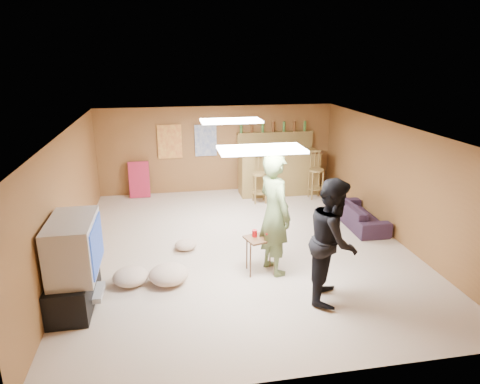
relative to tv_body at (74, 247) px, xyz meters
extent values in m
plane|color=#BDA690|center=(2.65, 1.50, -0.90)|extent=(7.00, 7.00, 0.00)
cube|color=silver|center=(2.65, 1.50, 1.30)|extent=(6.00, 7.00, 0.02)
cube|color=brown|center=(2.65, 5.00, 0.20)|extent=(6.00, 0.02, 2.20)
cube|color=brown|center=(2.65, -2.00, 0.20)|extent=(6.00, 0.02, 2.20)
cube|color=brown|center=(-0.35, 1.50, 0.20)|extent=(0.02, 7.00, 2.20)
cube|color=brown|center=(5.65, 1.50, 0.20)|extent=(0.02, 7.00, 2.20)
cube|color=black|center=(-0.07, 0.00, -0.65)|extent=(0.55, 1.30, 0.50)
cube|color=#B2B2B7|center=(0.15, 0.00, -0.75)|extent=(0.35, 0.50, 0.08)
cube|color=#B2B2B7|center=(0.00, 0.00, 0.00)|extent=(0.60, 1.10, 0.80)
cube|color=navy|center=(0.31, 0.00, 0.00)|extent=(0.02, 0.95, 0.65)
cube|color=brown|center=(4.15, 4.45, -0.35)|extent=(2.00, 0.60, 1.10)
cube|color=#442915|center=(4.15, 4.20, 0.20)|extent=(2.10, 0.12, 0.05)
cube|color=brown|center=(4.15, 4.90, 0.60)|extent=(2.00, 0.18, 0.05)
cube|color=brown|center=(4.15, 4.92, 0.30)|extent=(2.00, 0.14, 0.60)
cube|color=#BF3F26|center=(1.45, 4.96, 0.45)|extent=(0.60, 0.03, 0.85)
cube|color=#334C99|center=(2.35, 4.96, 0.45)|extent=(0.55, 0.03, 0.80)
cube|color=#B3213F|center=(0.65, 4.80, -0.45)|extent=(0.50, 0.26, 0.91)
cube|color=white|center=(2.65, 0.00, 1.27)|extent=(1.20, 0.60, 0.04)
cube|color=white|center=(2.65, 2.70, 1.27)|extent=(1.20, 0.60, 0.04)
imported|color=#56673B|center=(2.99, 0.47, 0.10)|extent=(0.68, 0.84, 2.01)
imported|color=black|center=(3.61, -0.46, 0.01)|extent=(1.00, 1.10, 1.83)
imported|color=black|center=(5.27, 2.08, -0.66)|extent=(0.66, 1.64, 0.48)
cube|color=#442915|center=(2.77, 0.45, -0.59)|extent=(0.57, 0.50, 0.62)
cylinder|color=#AA0B0E|center=(2.67, 0.50, -0.22)|extent=(0.09, 0.09, 0.11)
cylinder|color=#AA0B0E|center=(2.86, 0.35, -0.22)|extent=(0.09, 0.09, 0.12)
cylinder|color=navy|center=(2.88, 0.56, -0.22)|extent=(0.09, 0.09, 0.11)
ellipsoid|color=tan|center=(1.27, 0.38, -0.76)|extent=(0.69, 0.69, 0.28)
ellipsoid|color=tan|center=(1.60, 1.54, -0.81)|extent=(0.44, 0.44, 0.18)
ellipsoid|color=tan|center=(0.68, 0.44, -0.78)|extent=(0.62, 0.62, 0.25)
camera|label=1|loc=(1.32, -5.72, 2.55)|focal=32.00mm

